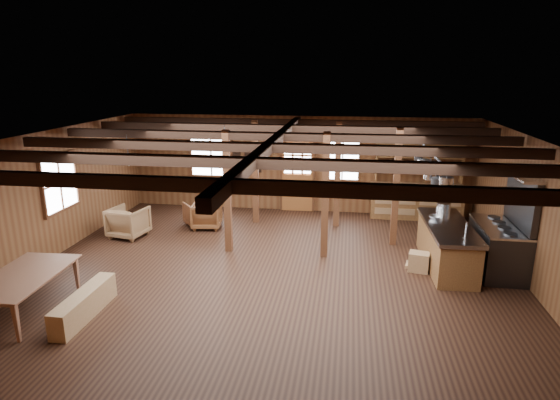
# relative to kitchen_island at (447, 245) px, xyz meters

# --- Properties ---
(room) EXTENTS (10.04, 9.04, 2.84)m
(room) POSITION_rel_kitchen_island_xyz_m (-3.60, -0.80, 0.92)
(room) COLOR black
(room) RESTS_ON ground
(ceiling_joists) EXTENTS (9.80, 8.82, 0.18)m
(ceiling_joists) POSITION_rel_kitchen_island_xyz_m (-3.60, -0.62, 2.20)
(ceiling_joists) COLOR black
(ceiling_joists) RESTS_ON ceiling
(timber_posts) EXTENTS (3.95, 2.35, 2.80)m
(timber_posts) POSITION_rel_kitchen_island_xyz_m (-3.08, 1.28, 0.92)
(timber_posts) COLOR #3F2412
(timber_posts) RESTS_ON floor
(back_door) EXTENTS (1.02, 0.08, 2.15)m
(back_door) POSITION_rel_kitchen_island_xyz_m (-3.60, 3.65, 0.40)
(back_door) COLOR brown
(back_door) RESTS_ON floor
(window_back_left) EXTENTS (1.32, 0.06, 1.32)m
(window_back_left) POSITION_rel_kitchen_island_xyz_m (-6.20, 3.66, 1.12)
(window_back_left) COLOR white
(window_back_left) RESTS_ON wall_back
(window_back_right) EXTENTS (1.02, 0.06, 1.32)m
(window_back_right) POSITION_rel_kitchen_island_xyz_m (-2.30, 3.66, 1.12)
(window_back_right) COLOR white
(window_back_right) RESTS_ON wall_back
(window_left) EXTENTS (0.14, 1.24, 1.32)m
(window_left) POSITION_rel_kitchen_island_xyz_m (-8.56, -0.30, 1.12)
(window_left) COLOR white
(window_left) RESTS_ON wall_back
(notice_boards) EXTENTS (1.08, 0.03, 0.90)m
(notice_boards) POSITION_rel_kitchen_island_xyz_m (-5.10, 3.66, 1.16)
(notice_boards) COLOR beige
(notice_boards) RESTS_ON wall_back
(back_counter) EXTENTS (2.55, 0.60, 2.45)m
(back_counter) POSITION_rel_kitchen_island_xyz_m (-0.20, 3.41, 0.12)
(back_counter) COLOR brown
(back_counter) RESTS_ON floor
(pendant_lamps) EXTENTS (1.86, 2.36, 0.66)m
(pendant_lamps) POSITION_rel_kitchen_island_xyz_m (-5.85, 0.20, 1.77)
(pendant_lamps) COLOR #313134
(pendant_lamps) RESTS_ON ceiling
(pot_rack) EXTENTS (0.40, 3.00, 0.46)m
(pot_rack) POSITION_rel_kitchen_island_xyz_m (-0.57, -0.47, 1.77)
(pot_rack) COLOR #313134
(pot_rack) RESTS_ON ceiling
(kitchen_island) EXTENTS (0.96, 2.53, 1.20)m
(kitchen_island) POSITION_rel_kitchen_island_xyz_m (0.00, 0.00, 0.00)
(kitchen_island) COLOR brown
(kitchen_island) RESTS_ON floor
(step_stool) EXTENTS (0.51, 0.41, 0.40)m
(step_stool) POSITION_rel_kitchen_island_xyz_m (-0.60, -0.34, -0.28)
(step_stool) COLOR olive
(step_stool) RESTS_ON floor
(commercial_range) EXTENTS (0.88, 1.72, 2.12)m
(commercial_range) POSITION_rel_kitchen_island_xyz_m (1.04, -0.13, 0.19)
(commercial_range) COLOR #313134
(commercial_range) RESTS_ON floor
(dining_table) EXTENTS (1.20, 2.03, 0.70)m
(dining_table) POSITION_rel_kitchen_island_xyz_m (-7.50, -3.12, -0.13)
(dining_table) COLOR brown
(dining_table) RESTS_ON floor
(bench_aisle) EXTENTS (0.31, 1.64, 0.45)m
(bench_aisle) POSITION_rel_kitchen_island_xyz_m (-6.45, -3.12, -0.25)
(bench_aisle) COLOR olive
(bench_aisle) RESTS_ON floor
(armchair_a) EXTENTS (0.99, 1.00, 0.65)m
(armchair_a) POSITION_rel_kitchen_island_xyz_m (-6.05, 1.87, -0.15)
(armchair_a) COLOR brown
(armchair_a) RESTS_ON floor
(armchair_b) EXTENTS (0.82, 0.84, 0.68)m
(armchair_b) POSITION_rel_kitchen_island_xyz_m (-5.79, 1.71, -0.14)
(armchair_b) COLOR brown
(armchair_b) RESTS_ON floor
(armchair_c) EXTENTS (0.96, 0.98, 0.77)m
(armchair_c) POSITION_rel_kitchen_island_xyz_m (-7.53, 0.75, -0.09)
(armchair_c) COLOR brown
(armchair_c) RESTS_ON floor
(counter_pot) EXTENTS (0.31, 0.31, 0.18)m
(counter_pot) POSITION_rel_kitchen_island_xyz_m (0.07, 1.00, 0.55)
(counter_pot) COLOR silver
(counter_pot) RESTS_ON kitchen_island
(bowl) EXTENTS (0.34, 0.34, 0.07)m
(bowl) POSITION_rel_kitchen_island_xyz_m (-0.21, 0.37, 0.50)
(bowl) COLOR silver
(bowl) RESTS_ON kitchen_island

